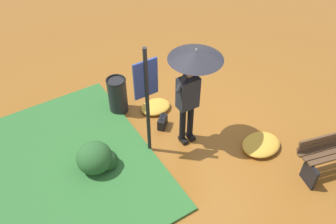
% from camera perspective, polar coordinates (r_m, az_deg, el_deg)
% --- Properties ---
extents(ground_plane, '(18.00, 18.00, 0.00)m').
position_cam_1_polar(ground_plane, '(7.20, 3.73, -3.61)').
color(ground_plane, brown).
extents(grass_verge, '(4.80, 4.00, 0.05)m').
position_cam_1_polar(grass_verge, '(6.83, -22.87, -11.25)').
color(grass_verge, '#2D662D').
rests_on(grass_verge, ground_plane).
extents(person_with_umbrella, '(0.96, 0.96, 2.04)m').
position_cam_1_polar(person_with_umbrella, '(6.13, 3.92, 6.10)').
color(person_with_umbrella, black).
rests_on(person_with_umbrella, ground_plane).
extents(info_sign_post, '(0.44, 0.07, 2.30)m').
position_cam_1_polar(info_sign_post, '(5.93, -3.49, 3.35)').
color(info_sign_post, black).
rests_on(info_sign_post, ground_plane).
extents(handbag, '(0.32, 0.31, 0.37)m').
position_cam_1_polar(handbag, '(7.26, -0.90, -1.61)').
color(handbag, black).
rests_on(handbag, ground_plane).
extents(park_bench, '(1.43, 0.71, 0.75)m').
position_cam_1_polar(park_bench, '(7.01, 25.36, -5.74)').
color(park_bench, black).
rests_on(park_bench, ground_plane).
extents(trash_bin, '(0.42, 0.42, 0.83)m').
position_cam_1_polar(trash_bin, '(7.52, -8.14, 2.70)').
color(trash_bin, black).
rests_on(trash_bin, ground_plane).
extents(shrub_cluster, '(0.71, 0.65, 0.58)m').
position_cam_1_polar(shrub_cluster, '(6.53, -11.41, -7.33)').
color(shrub_cluster, '#285628').
rests_on(shrub_cluster, ground_plane).
extents(leaf_pile_near_person, '(0.66, 0.53, 0.15)m').
position_cam_1_polar(leaf_pile_near_person, '(7.69, -2.01, 0.85)').
color(leaf_pile_near_person, gold).
rests_on(leaf_pile_near_person, ground_plane).
extents(leaf_pile_by_bench, '(0.79, 0.63, 0.17)m').
position_cam_1_polar(leaf_pile_by_bench, '(7.11, 14.80, -5.11)').
color(leaf_pile_by_bench, gold).
rests_on(leaf_pile_by_bench, ground_plane).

